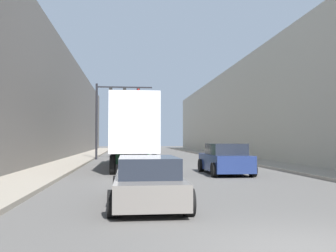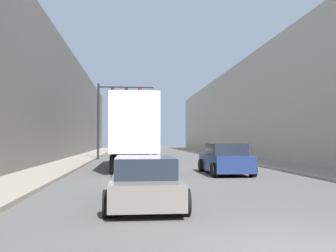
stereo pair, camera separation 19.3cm
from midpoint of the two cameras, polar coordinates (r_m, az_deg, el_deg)
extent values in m
cube|color=gray|center=(37.03, 9.86, -4.73)|extent=(2.66, 80.00, 0.15)
cube|color=gray|center=(35.96, -12.67, -4.78)|extent=(2.66, 80.00, 0.15)
cube|color=#BCB29E|center=(38.50, 16.04, 2.63)|extent=(6.00, 80.00, 9.82)
cube|color=#66605B|center=(36.85, -19.32, 3.33)|extent=(6.00, 80.00, 10.40)
cube|color=silver|center=(22.96, -4.99, 0.07)|extent=(2.54, 9.34, 3.11)
cube|color=black|center=(22.96, -5.01, -4.19)|extent=(1.27, 9.34, 0.24)
cube|color=#1E512D|center=(28.93, -5.14, -2.72)|extent=(2.54, 2.63, 2.94)
cylinder|color=black|center=(19.53, -8.20, -5.86)|extent=(0.25, 1.00, 1.00)
cylinder|color=black|center=(19.56, -1.60, -5.88)|extent=(0.25, 1.00, 1.00)
cylinder|color=black|center=(20.73, -8.05, -5.64)|extent=(0.25, 1.00, 1.00)
cylinder|color=black|center=(20.75, -1.84, -5.66)|extent=(0.25, 1.00, 1.00)
cylinder|color=black|center=(28.97, -7.36, -4.64)|extent=(0.25, 1.00, 1.00)
cylinder|color=black|center=(28.99, -2.93, -4.65)|extent=(0.25, 1.00, 1.00)
cube|color=slate|center=(10.55, -3.13, -9.18)|extent=(1.76, 4.68, 0.62)
cube|color=#1E232D|center=(10.26, -3.06, -6.16)|extent=(1.55, 2.58, 0.53)
cylinder|color=black|center=(12.20, -7.65, -8.99)|extent=(0.25, 0.64, 0.64)
cylinder|color=black|center=(12.26, 0.68, -8.97)|extent=(0.25, 0.64, 0.64)
cylinder|color=black|center=(8.85, -8.43, -11.62)|extent=(0.25, 0.64, 0.64)
cylinder|color=black|center=(8.94, 3.12, -11.54)|extent=(0.25, 0.64, 0.64)
cube|color=navy|center=(19.81, 8.93, -5.49)|extent=(1.89, 4.51, 0.83)
cube|color=#1E232D|center=(19.56, 9.08, -3.49)|extent=(1.66, 2.48, 0.57)
cylinder|color=black|center=(21.13, 5.37, -5.99)|extent=(0.25, 0.70, 0.70)
cylinder|color=black|center=(21.57, 10.33, -5.89)|extent=(0.25, 0.70, 0.70)
cylinder|color=black|center=(18.00, 7.33, -6.66)|extent=(0.25, 0.70, 0.70)
cylinder|color=black|center=(18.51, 13.08, -6.50)|extent=(0.25, 0.70, 0.70)
cylinder|color=black|center=(34.66, -10.43, 0.70)|extent=(0.20, 0.20, 6.92)
cube|color=black|center=(34.83, -6.23, 5.88)|extent=(5.06, 0.12, 0.12)
cube|color=black|center=(34.80, -8.32, 5.05)|extent=(0.30, 0.24, 0.90)
sphere|color=gold|center=(34.66, -8.33, 5.08)|extent=(0.18, 0.18, 0.18)
cube|color=black|center=(34.77, -6.23, 5.05)|extent=(0.30, 0.24, 0.90)
sphere|color=gold|center=(34.63, -6.23, 5.08)|extent=(0.18, 0.18, 0.18)
cube|color=black|center=(34.78, -4.14, 5.04)|extent=(0.30, 0.24, 0.90)
sphere|color=red|center=(34.67, -4.13, 5.53)|extent=(0.18, 0.18, 0.18)
camera|label=1|loc=(0.10, -89.72, -0.01)|focal=40.00mm
camera|label=2|loc=(0.10, 90.28, 0.01)|focal=40.00mm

